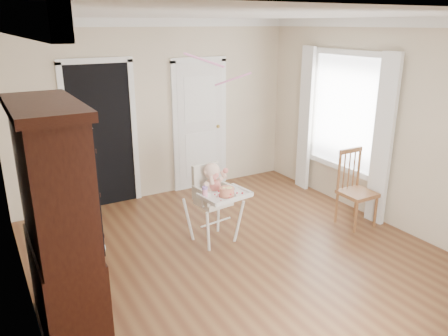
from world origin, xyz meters
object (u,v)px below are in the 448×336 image
high_chair (214,195)px  sippy_cup (205,192)px  cake (227,192)px  china_cabinet (59,225)px  dining_chair (356,191)px

high_chair → sippy_cup: bearing=-147.4°
cake → china_cabinet: bearing=-164.2°
cake → china_cabinet: china_cabinet is taller
dining_chair → high_chair: bearing=165.8°
cake → china_cabinet: size_ratio=0.11×
sippy_cup → dining_chair: (2.11, -0.35, -0.29)m
china_cabinet → dining_chair: china_cabinet is taller
china_cabinet → dining_chair: 3.88m
sippy_cup → dining_chair: 2.16m
high_chair → cake: 0.30m
china_cabinet → dining_chair: (3.82, 0.30, -0.55)m
high_chair → china_cabinet: bearing=-163.9°
high_chair → dining_chair: size_ratio=0.98×
high_chair → dining_chair: 1.98m
high_chair → sippy_cup: size_ratio=6.28×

